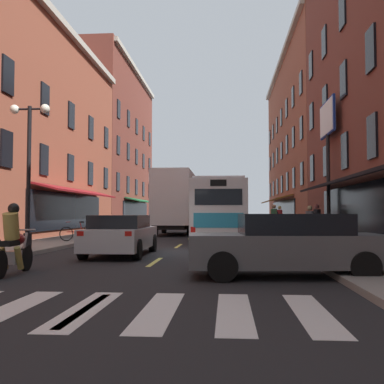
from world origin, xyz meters
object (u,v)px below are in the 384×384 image
Objects in this scene: box_truck at (175,203)px; street_lamp_twin at (29,169)px; sedan_mid at (287,244)px; motorcycle_rider at (13,244)px; pedestrian_near at (279,219)px; pedestrian_rear at (274,219)px; pedestrian_mid at (310,224)px; bicycle_mid at (78,233)px; billboard_sign at (328,134)px; transit_bus at (219,210)px; sedan_near at (121,235)px; pedestrian_far at (317,221)px.

street_lamp_twin is at bearing -102.63° from box_truck.
motorcycle_rider is (-6.29, -0.25, -0.01)m from sedan_mid.
pedestrian_rear is (-0.56, -2.08, 0.00)m from pedestrian_near.
pedestrian_mid is at bearing -14.21° from pedestrian_near.
box_truck is at bearing 43.24° from pedestrian_rear.
pedestrian_rear is at bearing 36.76° from bicycle_mid.
billboard_sign is 16.40m from motorcycle_rider.
bicycle_mid is 12.17m from pedestrian_rear.
transit_bus reaches higher than sedan_near.
box_truck is at bearing 137.52° from billboard_sign.
motorcycle_rider is 16.09m from pedestrian_far.
pedestrian_mid is (7.03, -10.26, -1.16)m from box_truck.
street_lamp_twin is at bearing 116.44° from pedestrian_rear.
pedestrian_near is at bearing 41.37° from pedestrian_mid.
box_truck reaches higher than transit_bus.
motorcycle_rider reaches higher than sedan_mid.
street_lamp_twin is at bearing -49.89° from pedestrian_near.
box_truck reaches higher than pedestrian_mid.
transit_bus reaches higher than motorcycle_rider.
pedestrian_near reaches higher than motorcycle_rider.
pedestrian_mid is 0.93× the size of pedestrian_far.
bicycle_mid is at bearing -160.20° from pedestrian_far.
box_truck is 6.97m from pedestrian_near.
street_lamp_twin is (-11.36, -8.09, 1.92)m from pedestrian_far.
pedestrian_far is at bearing 53.93° from motorcycle_rider.
sedan_near reaches higher than bicycle_mid.
transit_bus reaches higher than sedan_mid.
motorcycle_rider is at bearing -79.29° from bicycle_mid.
pedestrian_mid is (10.45, -0.60, 0.46)m from bicycle_mid.
pedestrian_near is at bearing 55.15° from street_lamp_twin.
transit_bus is at bearing -54.15° from pedestrian_near.
box_truck is at bearing -107.55° from pedestrian_near.
motorcycle_rider is at bearing -177.74° from sedan_mid.
pedestrian_rear reaches higher than pedestrian_mid.
sedan_mid is 0.88× the size of street_lamp_twin.
motorcycle_rider is 1.19× the size of pedestrian_far.
street_lamp_twin reaches higher than pedestrian_far.
motorcycle_rider is 21.34m from pedestrian_near.
bicycle_mid is at bearing 100.67° from pedestrian_rear.
motorcycle_rider is 10.46m from bicycle_mid.
transit_bus is 4.24m from pedestrian_rear.
pedestrian_mid is at bearing -99.81° from pedestrian_far.
pedestrian_far is at bearing 174.11° from pedestrian_rear.
pedestrian_rear is at bearing 116.55° from pedestrian_far.
pedestrian_near reaches higher than pedestrian_far.
pedestrian_mid is at bearing -3.27° from bicycle_mid.
sedan_mid is (4.93, -4.71, 0.02)m from sedan_near.
street_lamp_twin is at bearing -179.17° from sedan_near.
bicycle_mid is at bearing 90.59° from street_lamp_twin.
bicycle_mid is at bearing -62.80° from pedestrian_near.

